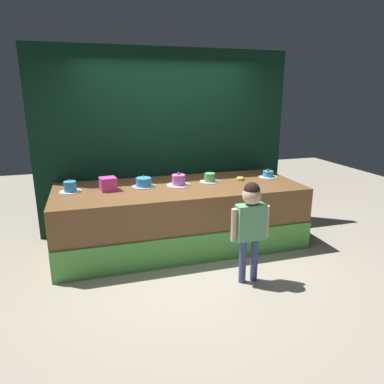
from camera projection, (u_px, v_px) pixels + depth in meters
name	position (u px, v px, depth m)	size (l,w,h in m)	color
ground_plane	(193.00, 264.00, 4.31)	(12.00, 12.00, 0.00)	#ADA38E
stage_platform	(180.00, 215.00, 4.79)	(3.27, 1.31, 0.83)	brown
curtain_backdrop	(166.00, 142.00, 5.24)	(3.78, 0.08, 2.66)	black
child_figure	(250.00, 219.00, 3.72)	(0.44, 0.20, 1.14)	#3F4C8C
pink_box	(108.00, 184.00, 4.45)	(0.20, 0.19, 0.17)	#E141A5
donut	(240.00, 178.00, 5.01)	(0.12, 0.12, 0.04)	#F2BF4C
cake_far_left	(70.00, 187.00, 4.38)	(0.27, 0.27, 0.17)	white
cake_left	(144.00, 183.00, 4.64)	(0.31, 0.31, 0.17)	silver
cake_center	(179.00, 181.00, 4.70)	(0.32, 0.32, 0.18)	white
cake_right	(210.00, 178.00, 4.88)	(0.28, 0.28, 0.13)	silver
cake_far_right	(268.00, 175.00, 5.16)	(0.27, 0.27, 0.13)	white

